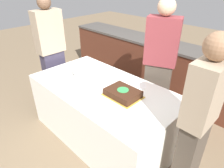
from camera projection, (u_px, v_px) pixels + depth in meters
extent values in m
plane|color=#7A664C|center=(104.00, 133.00, 2.80)|extent=(14.00, 14.00, 0.00)
cube|color=#5B2D1E|center=(168.00, 71.00, 3.56)|extent=(4.40, 0.55, 0.88)
cube|color=#4C4742|center=(172.00, 46.00, 3.33)|extent=(4.40, 0.58, 0.04)
cube|color=white|center=(104.00, 112.00, 2.62)|extent=(1.88, 1.00, 0.76)
cube|color=gold|center=(123.00, 96.00, 2.25)|extent=(0.40, 0.31, 0.00)
cube|color=#381E11|center=(123.00, 93.00, 2.23)|extent=(0.36, 0.27, 0.08)
cylinder|color=green|center=(123.00, 90.00, 2.21)|extent=(0.13, 0.13, 0.00)
cylinder|color=white|center=(89.00, 84.00, 2.46)|extent=(0.19, 0.19, 0.04)
cylinder|color=white|center=(75.00, 78.00, 2.63)|extent=(0.06, 0.06, 0.00)
cylinder|color=white|center=(75.00, 75.00, 2.62)|extent=(0.01, 0.01, 0.07)
cylinder|color=white|center=(75.00, 69.00, 2.57)|extent=(0.05, 0.05, 0.11)
cylinder|color=white|center=(138.00, 86.00, 2.45)|extent=(0.21, 0.21, 0.00)
cube|color=white|center=(85.00, 105.00, 2.09)|extent=(0.17, 0.08, 0.02)
cube|color=#4C4238|center=(156.00, 94.00, 2.83)|extent=(0.38, 0.28, 0.94)
cube|color=brown|center=(162.00, 42.00, 2.45)|extent=(0.45, 0.34, 0.60)
sphere|color=#D8AD89|center=(167.00, 7.00, 2.25)|extent=(0.21, 0.21, 0.21)
cube|color=#383347|center=(56.00, 78.00, 3.29)|extent=(0.16, 0.34, 0.91)
cube|color=tan|center=(48.00, 32.00, 2.92)|extent=(0.20, 0.40, 0.62)
sphere|color=brown|center=(44.00, 2.00, 2.72)|extent=(0.19, 0.19, 0.19)
cube|color=#4C4238|center=(188.00, 159.00, 1.87)|extent=(0.16, 0.30, 0.90)
cube|color=tan|center=(205.00, 94.00, 1.51)|extent=(0.20, 0.36, 0.55)
sphere|color=#936B4C|center=(218.00, 46.00, 1.33)|extent=(0.20, 0.20, 0.20)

